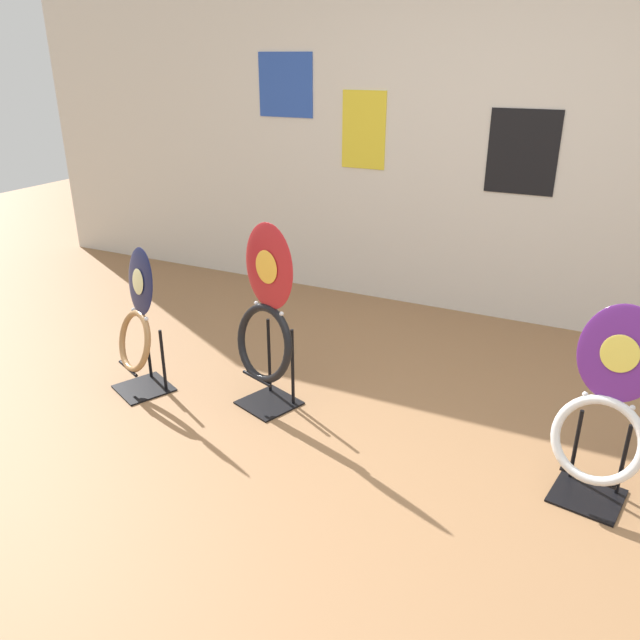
% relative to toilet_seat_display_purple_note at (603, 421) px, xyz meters
% --- Properties ---
extents(ground_plane, '(14.00, 14.00, 0.00)m').
position_rel_toilet_seat_display_purple_note_xyz_m(ground_plane, '(-0.91, -0.55, -0.37)').
color(ground_plane, '#8E6642').
extents(wall_back, '(8.00, 0.07, 2.60)m').
position_rel_toilet_seat_display_purple_note_xyz_m(wall_back, '(-0.91, 1.88, 0.93)').
color(wall_back, silver).
rests_on(wall_back, ground_plane).
extents(toilet_seat_display_purple_note, '(0.40, 0.36, 0.85)m').
position_rel_toilet_seat_display_purple_note_xyz_m(toilet_seat_display_purple_note, '(0.00, 0.00, 0.00)').
color(toilet_seat_display_purple_note, black).
rests_on(toilet_seat_display_purple_note, ground_plane).
extents(toilet_seat_display_crimson_swirl, '(0.44, 0.36, 1.01)m').
position_rel_toilet_seat_display_purple_note_xyz_m(toilet_seat_display_crimson_swirl, '(-1.64, 0.05, 0.11)').
color(toilet_seat_display_crimson_swirl, black).
rests_on(toilet_seat_display_crimson_swirl, ground_plane).
extents(toilet_seat_display_navy_moon, '(0.38, 0.37, 0.83)m').
position_rel_toilet_seat_display_purple_note_xyz_m(toilet_seat_display_navy_moon, '(-2.37, -0.12, 0.01)').
color(toilet_seat_display_navy_moon, black).
rests_on(toilet_seat_display_navy_moon, ground_plane).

